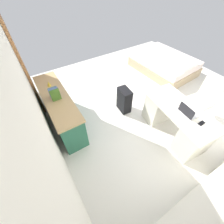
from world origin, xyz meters
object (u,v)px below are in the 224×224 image
desk (176,121)px  computer_mouse (178,104)px  office_chair (200,103)px  bed (164,64)px  desk_lamp (212,119)px  credenza (60,110)px  cell_phone_near_laptop (202,123)px  figurine_small (49,84)px  laptop (188,112)px  suitcase_black (124,100)px

desk → computer_mouse: bearing=-21.1°
office_chair → bed: 2.05m
desk_lamp → desk: bearing=-6.4°
desk → desk_lamp: bearing=173.6°
credenza → cell_phone_near_laptop: 2.73m
desk → office_chair: size_ratio=1.60×
desk → computer_mouse: size_ratio=15.00×
office_chair → computer_mouse: bearing=85.4°
computer_mouse → figurine_small: (1.80, 1.92, 0.10)m
office_chair → computer_mouse: size_ratio=9.40×
cell_phone_near_laptop → computer_mouse: bearing=-5.1°
office_chair → laptop: same height
computer_mouse → office_chair: bearing=-88.7°
computer_mouse → figurine_small: figurine_small is taller
office_chair → credenza: office_chair is taller
credenza → figurine_small: bearing=0.2°
office_chair → desk: bearing=94.0°
computer_mouse → desk_lamp: size_ratio=0.29×
laptop → desk_lamp: 0.43m
cell_phone_near_laptop → suitcase_black: bearing=16.2°
credenza → cell_phone_near_laptop: credenza is taller
desk → computer_mouse: (0.12, -0.05, 0.36)m
laptop → computer_mouse: 0.27m
suitcase_black → computer_mouse: computer_mouse is taller
desk → desk_lamp: desk_lamp is taller
desk_lamp → bed: bearing=-35.7°
computer_mouse → credenza: bearing=59.5°
bed → desk: bearing=138.7°
figurine_small → computer_mouse: bearing=-133.0°
credenza → laptop: size_ratio=5.44×
bed → figurine_small: bearing=90.1°
credenza → cell_phone_near_laptop: size_ratio=13.24×
credenza → laptop: laptop is taller
desk → cell_phone_near_laptop: bearing=-178.5°
credenza → computer_mouse: credenza is taller
office_chair → figurine_small: 3.32m
office_chair → desk_lamp: bearing=122.2°
bed → laptop: 2.73m
suitcase_black → figurine_small: bearing=65.6°
laptop → figurine_small: 2.76m
desk → suitcase_black: bearing=22.6°
office_chair → desk_lamp: size_ratio=2.72×
desk → bed: (1.92, -1.69, -0.14)m
suitcase_black → cell_phone_near_laptop: size_ratio=4.52×
credenza → suitcase_black: 1.47m
credenza → bed: bearing=-83.9°
office_chair → credenza: (1.48, 2.72, -0.02)m
credenza → bed: credenza is taller
cell_phone_near_laptop → credenza: bearing=42.9°
desk → suitcase_black: desk is taller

